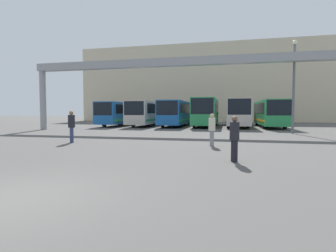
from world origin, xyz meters
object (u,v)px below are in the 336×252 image
Objects in this scene: bus_slot_2 at (177,112)px; bus_slot_3 at (206,111)px; bus_slot_0 at (122,112)px; bus_slot_4 at (237,111)px; pedestrian_mid_right at (72,126)px; bus_slot_5 at (270,112)px; lamp_post at (294,83)px; bus_slot_1 at (150,112)px; pedestrian_far_center at (234,138)px; pedestrian_near_center at (212,129)px.

bus_slot_2 is 1.02× the size of bus_slot_3.
bus_slot_0 is 0.94× the size of bus_slot_4.
pedestrian_mid_right is (-6.30, -19.13, -0.93)m from bus_slot_3.
bus_slot_5 is 6.10× the size of pedestrian_mid_right.
lamp_post reaches higher than bus_slot_2.
bus_slot_5 reaches higher than bus_slot_0.
bus_slot_1 is 14.79m from bus_slot_5.
lamp_post reaches higher than pedestrian_far_center.
bus_slot_2 is 7.14× the size of pedestrian_far_center.
bus_slot_2 is 11.09m from bus_slot_5.
pedestrian_far_center is (1.03, -4.21, -0.03)m from pedestrian_near_center.
bus_slot_5 is 19.65m from pedestrian_near_center.
bus_slot_0 is 0.91× the size of bus_slot_1.
pedestrian_mid_right reaches higher than pedestrian_far_center.
bus_slot_4 reaches higher than bus_slot_0.
pedestrian_mid_right is (-13.69, -19.06, -0.79)m from bus_slot_5.
pedestrian_near_center is (-5.64, -18.80, -0.87)m from bus_slot_5.
bus_slot_4 is at bearing 175.78° from bus_slot_5.
lamp_post reaches higher than bus_slot_3.
bus_slot_3 is at bearing -3.12° from bus_slot_1.
bus_slot_1 is 18.26m from lamp_post.
bus_slot_5 is at bearing 147.46° from pedestrian_far_center.
bus_slot_1 is 1.08× the size of bus_slot_5.
pedestrian_near_center is at bearing -122.63° from lamp_post.
pedestrian_near_center is 0.22× the size of lamp_post.
bus_slot_1 reaches higher than bus_slot_0.
bus_slot_0 is 18.48m from bus_slot_5.
pedestrian_far_center is 14.93m from lamp_post.
bus_slot_1 is at bearing 9.87° from pedestrian_near_center.
pedestrian_near_center is 8.05m from pedestrian_mid_right.
bus_slot_4 is at bearing 156.54° from pedestrian_far_center.
bus_slot_0 is 6.55× the size of pedestrian_near_center.
bus_slot_3 is 12.44m from lamp_post.
bus_slot_2 reaches higher than pedestrian_mid_right.
bus_slot_4 is (11.09, -0.21, 0.09)m from bus_slot_1.
pedestrian_mid_right is (-9.99, -19.33, -0.87)m from bus_slot_4.
bus_slot_5 is 23.49m from pedestrian_far_center.
bus_slot_5 is at bearing 92.55° from lamp_post.
bus_slot_3 is (3.70, -0.12, 0.13)m from bus_slot_2.
pedestrian_near_center is 0.92× the size of pedestrian_mid_right.
bus_slot_5 reaches higher than pedestrian_far_center.
pedestrian_mid_right is at bearing 76.32° from pedestrian_near_center.
bus_slot_0 is at bearing -179.74° from bus_slot_5.
lamp_post is (11.50, -9.54, 2.39)m from bus_slot_2.
bus_slot_0 reaches higher than pedestrian_mid_right.
bus_slot_2 is at bearing 178.98° from bus_slot_5.
bus_slot_4 is 7.23× the size of pedestrian_far_center.
pedestrian_mid_right is 1.13× the size of pedestrian_far_center.
pedestrian_near_center is (12.84, -18.72, -0.82)m from bus_slot_0.
bus_slot_0 is 6.80× the size of pedestrian_far_center.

